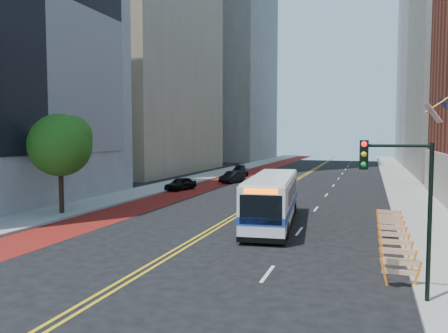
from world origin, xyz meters
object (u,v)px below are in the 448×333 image
transit_bus (273,199)px  car_c (240,171)px  car_b (232,177)px  car_a (181,184)px  street_tree (61,143)px  traffic_signal (400,188)px

transit_bus → car_c: bearing=103.6°
car_b → transit_bus: bearing=-55.3°
car_b → car_c: size_ratio=0.86×
transit_bus → car_c: (-11.11, 30.84, -0.88)m
car_a → car_b: bearing=86.5°
car_a → transit_bus: bearing=-32.8°
car_b → car_c: 9.05m
transit_bus → car_b: size_ratio=2.77×
street_tree → car_b: street_tree is taller
street_tree → traffic_signal: size_ratio=1.32×
transit_bus → car_b: (-9.44, 21.95, -0.90)m
traffic_signal → transit_bus: 12.89m
street_tree → car_c: 32.66m
street_tree → car_a: size_ratio=1.79×
street_tree → traffic_signal: street_tree is taller
car_a → car_b: car_b is taller
street_tree → car_a: 15.81m
traffic_signal → car_c: bearing=112.8°
street_tree → car_c: (3.09, 32.24, -4.23)m
street_tree → transit_bus: bearing=5.6°
car_a → car_c: size_ratio=0.80×
car_a → car_c: 17.18m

